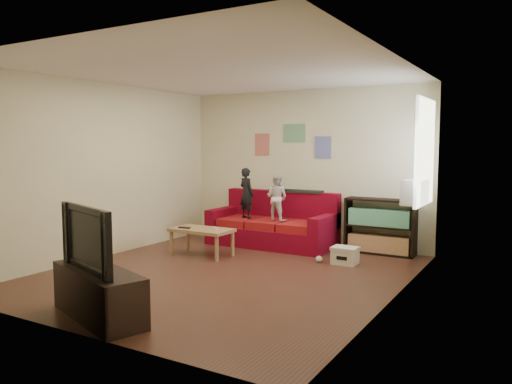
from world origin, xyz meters
The scene contains 17 objects.
room_shell centered at (0.00, 0.00, 1.35)m, with size 4.52×5.02×2.72m.
sofa centered at (-0.38, 2.07, 0.32)m, with size 2.17×1.00×0.95m.
child_a centered at (-0.83, 1.90, 0.90)m, with size 0.32×0.21×0.89m, color black.
child_b centered at (-0.23, 1.90, 0.86)m, with size 0.39×0.30×0.80m, color silver.
coffee_table centered at (-0.95, 0.73, 0.37)m, with size 0.97×0.53×0.43m.
remote centered at (-1.20, 0.61, 0.45)m, with size 0.20×0.05×0.02m, color black.
game_controller centered at (-0.75, 0.78, 0.45)m, with size 0.14×0.04×0.03m, color silver.
bookshelf centered at (1.43, 2.30, 0.40)m, with size 1.11×0.33×0.89m.
window centered at (2.22, 1.65, 1.64)m, with size 0.04×1.08×1.48m, color white.
ac_unit centered at (2.10, 1.65, 1.08)m, with size 0.28×0.55×0.35m, color #B7B2A3.
artwork_left centered at (-0.85, 2.48, 1.75)m, with size 0.30×0.01×0.40m, color #D87266.
artwork_center centered at (-0.20, 2.48, 1.95)m, with size 0.42×0.01×0.32m, color #72B27F.
artwork_right centered at (0.35, 2.48, 1.70)m, with size 0.30×0.01×0.38m, color #727FCC.
file_box centered at (1.20, 1.33, 0.13)m, with size 0.37×0.28×0.26m.
tv_stand centered at (-0.15, -2.09, 0.25)m, with size 1.33×0.44×0.50m, color black.
television centered at (-0.15, -2.09, 0.82)m, with size 1.12×0.15×0.65m, color black.
tissue centered at (0.83, 1.24, 0.05)m, with size 0.10×0.10×0.10m, color beige.
Camera 1 is at (3.68, -5.53, 1.74)m, focal length 35.00 mm.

